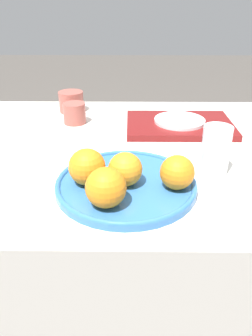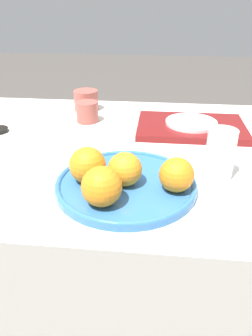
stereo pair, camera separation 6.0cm
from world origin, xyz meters
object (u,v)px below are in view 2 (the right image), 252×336
orange_1 (102,186)px  cup_0 (87,112)px  orange_0 (177,175)px  water_glass (220,154)px  orange_2 (88,165)px  serving_tray (191,127)px  cup_1 (86,100)px  orange_3 (125,169)px  fruit_platter (126,184)px  side_plate (191,123)px

orange_1 → cup_0: size_ratio=1.09×
orange_0 → water_glass: water_glass is taller
orange_2 → serving_tray: 0.45m
orange_1 → cup_0: bearing=105.4°
water_glass → cup_0: water_glass is taller
orange_0 → orange_2: bearing=175.2°
cup_1 → orange_0: bearing=-60.4°
orange_2 → serving_tray: size_ratio=0.24×
orange_2 → serving_tray: bearing=56.0°
orange_3 → fruit_platter: bearing=78.8°
orange_0 → cup_0: orange_0 is taller
orange_2 → water_glass: (0.29, 0.08, 0.01)m
fruit_platter → orange_2: size_ratio=3.90×
cup_0 → orange_2: bearing=-77.6°
side_plate → fruit_platter: bearing=-114.4°
cup_1 → fruit_platter: bearing=-68.9°
fruit_platter → serving_tray: bearing=65.6°
orange_0 → water_glass: size_ratio=0.62×
fruit_platter → serving_tray: (0.17, 0.37, -0.00)m
orange_2 → orange_3: bearing=-2.6°
orange_1 → orange_3: bearing=65.8°
cup_0 → water_glass: bearing=-41.4°
orange_3 → cup_0: 0.46m
fruit_platter → cup_1: (-0.21, 0.53, 0.03)m
serving_tray → side_plate: bearing=0.0°
orange_1 → orange_2: bearing=118.6°
orange_0 → orange_1: size_ratio=0.91×
fruit_platter → orange_2: (-0.08, -0.00, 0.04)m
cup_1 → orange_1: bearing=-74.9°
orange_3 → cup_0: bearing=112.5°
fruit_platter → orange_3: 0.04m
orange_0 → cup_1: size_ratio=0.84×
fruit_platter → orange_1: 0.11m
orange_1 → side_plate: orange_1 is taller
orange_2 → serving_tray: orange_2 is taller
orange_2 → cup_1: 0.55m
fruit_platter → orange_2: orange_2 is taller
water_glass → orange_1: bearing=-147.1°
orange_3 → side_plate: orange_3 is taller
water_glass → serving_tray: bearing=98.0°
orange_1 → cup_1: bearing=105.1°
orange_1 → orange_3: size_ratio=1.09×
cup_0 → fruit_platter: bearing=-66.9°
cup_1 → water_glass: bearing=-48.0°
orange_2 → side_plate: orange_2 is taller
side_plate → cup_0: cup_0 is taller
orange_2 → orange_3: orange_2 is taller
orange_0 → orange_2: size_ratio=0.92×
fruit_platter → cup_1: 0.57m
water_glass → cup_0: size_ratio=1.61×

